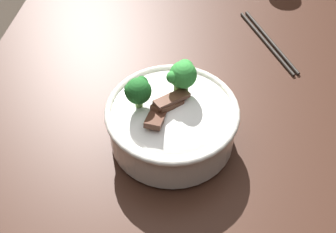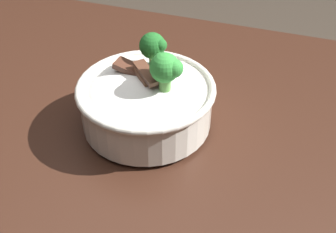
# 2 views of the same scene
# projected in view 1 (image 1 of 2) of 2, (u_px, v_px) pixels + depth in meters

# --- Properties ---
(dining_table) EXTENTS (1.54, 0.77, 0.77)m
(dining_table) POSITION_uv_depth(u_px,v_px,m) (156.00, 155.00, 1.07)
(dining_table) COLOR #381E14
(dining_table) RESTS_ON ground
(rice_bowl) EXTENTS (0.23, 0.23, 0.16)m
(rice_bowl) POSITION_uv_depth(u_px,v_px,m) (172.00, 119.00, 0.90)
(rice_bowl) COLOR silver
(rice_bowl) RESTS_ON dining_table
(chopsticks_pair) EXTENTS (0.20, 0.14, 0.01)m
(chopsticks_pair) POSITION_uv_depth(u_px,v_px,m) (269.00, 42.00, 1.12)
(chopsticks_pair) COLOR #28231E
(chopsticks_pair) RESTS_ON dining_table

